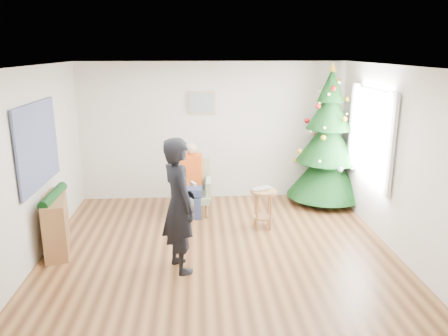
{
  "coord_description": "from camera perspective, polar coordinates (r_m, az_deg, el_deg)",
  "views": [
    {
      "loc": [
        -0.29,
        -5.66,
        2.82
      ],
      "look_at": [
        0.1,
        0.6,
        1.1
      ],
      "focal_mm": 35.0,
      "sensor_mm": 36.0,
      "label": 1
    }
  ],
  "objects": [
    {
      "name": "floor",
      "position": [
        6.32,
        -0.58,
        -11.13
      ],
      "size": [
        5.0,
        5.0,
        0.0
      ],
      "primitive_type": "plane",
      "color": "brown",
      "rests_on": "ground"
    },
    {
      "name": "ceiling",
      "position": [
        5.67,
        -0.65,
        13.13
      ],
      "size": [
        5.0,
        5.0,
        0.0
      ],
      "primitive_type": "plane",
      "rotation": [
        3.14,
        0.0,
        0.0
      ],
      "color": "white",
      "rests_on": "wall_back"
    },
    {
      "name": "wall_back",
      "position": [
        8.3,
        -1.51,
        4.78
      ],
      "size": [
        5.0,
        0.0,
        5.0
      ],
      "primitive_type": "plane",
      "rotation": [
        1.57,
        0.0,
        0.0
      ],
      "color": "silver",
      "rests_on": "floor"
    },
    {
      "name": "wall_front",
      "position": [
        3.51,
        1.52,
        -10.25
      ],
      "size": [
        5.0,
        0.0,
        5.0
      ],
      "primitive_type": "plane",
      "rotation": [
        -1.57,
        0.0,
        0.0
      ],
      "color": "silver",
      "rests_on": "floor"
    },
    {
      "name": "wall_left",
      "position": [
        6.26,
        -24.12,
        -0.07
      ],
      "size": [
        0.0,
        5.0,
        5.0
      ],
      "primitive_type": "plane",
      "rotation": [
        1.57,
        0.0,
        1.57
      ],
      "color": "silver",
      "rests_on": "floor"
    },
    {
      "name": "wall_right",
      "position": [
        6.49,
        22.03,
        0.65
      ],
      "size": [
        0.0,
        5.0,
        5.0
      ],
      "primitive_type": "plane",
      "rotation": [
        1.57,
        0.0,
        -1.57
      ],
      "color": "silver",
      "rests_on": "floor"
    },
    {
      "name": "window_panel",
      "position": [
        7.32,
        18.69,
        4.15
      ],
      "size": [
        0.04,
        1.3,
        1.4
      ],
      "primitive_type": "cube",
      "color": "white",
      "rests_on": "wall_right"
    },
    {
      "name": "curtains",
      "position": [
        7.31,
        18.47,
        4.15
      ],
      "size": [
        0.05,
        1.75,
        1.5
      ],
      "color": "white",
      "rests_on": "wall_right"
    },
    {
      "name": "christmas_tree",
      "position": [
        8.25,
        13.43,
        3.35
      ],
      "size": [
        1.43,
        1.43,
        2.59
      ],
      "rotation": [
        0.0,
        0.0,
        0.17
      ],
      "color": "#3F2816",
      "rests_on": "floor"
    },
    {
      "name": "stool",
      "position": [
        7.08,
        5.12,
        -5.34
      ],
      "size": [
        0.43,
        0.43,
        0.64
      ],
      "rotation": [
        0.0,
        0.0,
        0.2
      ],
      "color": "brown",
      "rests_on": "floor"
    },
    {
      "name": "laptop",
      "position": [
        6.97,
        5.18,
        -2.81
      ],
      "size": [
        0.42,
        0.38,
        0.03
      ],
      "primitive_type": "imported",
      "rotation": [
        0.0,
        0.0,
        0.55
      ],
      "color": "silver",
      "rests_on": "stool"
    },
    {
      "name": "armchair",
      "position": [
        7.71,
        -4.22,
        -3.39
      ],
      "size": [
        0.7,
        0.64,
        0.96
      ],
      "rotation": [
        0.0,
        0.0,
        -0.04
      ],
      "color": "gray",
      "rests_on": "floor"
    },
    {
      "name": "seated_person",
      "position": [
        7.58,
        -4.28,
        -1.44
      ],
      "size": [
        0.39,
        0.55,
        1.26
      ],
      "rotation": [
        0.0,
        0.0,
        -0.04
      ],
      "color": "navy",
      "rests_on": "armchair"
    },
    {
      "name": "standing_man",
      "position": [
        5.62,
        -5.9,
        -4.87
      ],
      "size": [
        0.65,
        0.76,
        1.77
      ],
      "primitive_type": "imported",
      "rotation": [
        0.0,
        0.0,
        1.98
      ],
      "color": "black",
      "rests_on": "floor"
    },
    {
      "name": "game_controller",
      "position": [
        5.49,
        -4.03,
        -2.06
      ],
      "size": [
        0.08,
        0.13,
        0.04
      ],
      "primitive_type": "cube",
      "rotation": [
        0.0,
        0.0,
        0.41
      ],
      "color": "white",
      "rests_on": "standing_man"
    },
    {
      "name": "console",
      "position": [
        6.74,
        -21.08,
        -6.79
      ],
      "size": [
        0.53,
        1.04,
        0.8
      ],
      "primitive_type": "cube",
      "rotation": [
        0.0,
        0.0,
        0.25
      ],
      "color": "brown",
      "rests_on": "floor"
    },
    {
      "name": "garland",
      "position": [
        6.6,
        -21.43,
        -3.4
      ],
      "size": [
        0.14,
        0.9,
        0.14
      ],
      "primitive_type": "cylinder",
      "rotation": [
        1.57,
        0.0,
        0.0
      ],
      "color": "black",
      "rests_on": "console"
    },
    {
      "name": "tapestry",
      "position": [
        6.47,
        -23.13,
        2.78
      ],
      "size": [
        0.03,
        1.5,
        1.15
      ],
      "primitive_type": "cube",
      "color": "black",
      "rests_on": "wall_left"
    },
    {
      "name": "framed_picture",
      "position": [
        8.18,
        -2.94,
        8.5
      ],
      "size": [
        0.52,
        0.05,
        0.42
      ],
      "color": "tan",
      "rests_on": "wall_back"
    }
  ]
}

